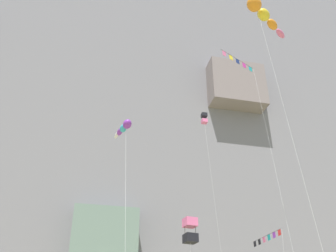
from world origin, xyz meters
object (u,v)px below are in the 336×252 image
Objects in this scene: kite_box_mid_left at (204,120)px; kite_banner_low_right at (267,241)px; kite_banner_high_center at (241,73)px; kite_windsock_upper_right at (124,128)px; kite_windsock_front_field at (263,14)px; kite_box_low_center at (190,231)px.

kite_banner_low_right is (6.01, -0.23, -13.87)m from kite_box_mid_left.
kite_banner_low_right is at bearing 59.92° from kite_banner_high_center.
kite_banner_low_right is (16.62, 12.07, -4.57)m from kite_windsock_upper_right.
kite_windsock_upper_right is (-11.74, -3.66, -9.94)m from kite_banner_high_center.
kite_box_mid_left is 2.06× the size of kite_banner_low_right.
kite_box_mid_left is at bearing 84.90° from kite_windsock_front_field.
kite_box_mid_left is 18.72m from kite_windsock_upper_right.
kite_box_mid_left reaches higher than kite_banner_low_right.
kite_windsock_front_field is at bearing -95.10° from kite_box_mid_left.
kite_box_mid_left is at bearing 62.34° from kite_box_low_center.
kite_banner_high_center is at bearing -82.52° from kite_box_mid_left.
kite_banner_high_center is 15.81m from kite_windsock_upper_right.
kite_box_mid_left is (4.83, 9.22, 15.70)m from kite_box_low_center.
kite_windsock_front_field is (3.15, -9.65, 13.48)m from kite_box_low_center.
kite_box_low_center is 14.20m from kite_banner_low_right.
kite_windsock_upper_right is at bearing -130.78° from kite_box_mid_left.
kite_banner_high_center is at bearing 74.58° from kite_windsock_front_field.
kite_box_mid_left is at bearing 97.48° from kite_banner_high_center.
kite_box_mid_left is at bearing 177.78° from kite_banner_low_right.
kite_windsock_upper_right is (-8.92, 6.56, -7.09)m from kite_windsock_front_field.
kite_banner_low_right is at bearing -2.22° from kite_box_mid_left.
kite_windsock_upper_right is (-5.78, -3.08, 6.40)m from kite_box_low_center.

